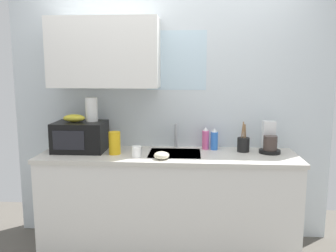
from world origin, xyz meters
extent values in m
cube|color=silver|center=(0.00, 0.35, 1.25)|extent=(3.06, 0.10, 2.50)
cube|color=white|center=(-0.59, 0.14, 1.79)|extent=(0.99, 0.32, 0.62)
cube|color=silver|center=(0.06, 0.31, 1.73)|extent=(0.56, 0.02, 0.55)
cube|color=white|center=(0.00, 0.00, 0.43)|extent=(2.26, 0.60, 0.86)
cube|color=beige|center=(0.00, 0.00, 0.88)|extent=(2.29, 0.63, 0.03)
cube|color=#9EA0A5|center=(0.06, 0.02, 0.83)|extent=(0.46, 0.38, 0.14)
cylinder|color=#B2B5BA|center=(0.06, 0.24, 1.01)|extent=(0.03, 0.03, 0.23)
cube|color=black|center=(-0.81, 0.05, 1.04)|extent=(0.46, 0.34, 0.27)
cube|color=black|center=(-0.86, -0.12, 1.04)|extent=(0.28, 0.01, 0.17)
ellipsoid|color=gold|center=(-0.86, 0.05, 1.20)|extent=(0.20, 0.11, 0.07)
cylinder|color=white|center=(-0.71, 0.10, 1.28)|extent=(0.11, 0.11, 0.22)
cylinder|color=black|center=(0.91, 0.08, 0.92)|extent=(0.19, 0.19, 0.03)
cylinder|color=#3F332D|center=(0.91, 0.07, 1.00)|extent=(0.12, 0.12, 0.13)
cube|color=silver|center=(0.91, 0.15, 1.05)|extent=(0.11, 0.09, 0.26)
cylinder|color=#E55999|center=(0.34, 0.20, 0.99)|extent=(0.06, 0.06, 0.18)
cone|color=white|center=(0.34, 0.20, 1.09)|extent=(0.05, 0.05, 0.04)
cylinder|color=blue|center=(0.42, 0.19, 0.98)|extent=(0.07, 0.07, 0.17)
cone|color=white|center=(0.42, 0.19, 1.08)|extent=(0.05, 0.05, 0.04)
cylinder|color=gold|center=(-0.47, -0.05, 1.00)|extent=(0.10, 0.10, 0.20)
cylinder|color=white|center=(-0.26, -0.14, 0.95)|extent=(0.08, 0.08, 0.09)
cylinder|color=black|center=(0.68, 0.12, 0.97)|extent=(0.11, 0.11, 0.13)
cylinder|color=olive|center=(0.67, 0.12, 1.06)|extent=(0.04, 0.03, 0.24)
cylinder|color=olive|center=(0.70, 0.13, 1.05)|extent=(0.03, 0.02, 0.21)
cylinder|color=olive|center=(0.68, 0.10, 1.05)|extent=(0.02, 0.02, 0.22)
ellipsoid|color=beige|center=(-0.04, -0.20, 0.93)|extent=(0.13, 0.13, 0.06)
camera|label=1|loc=(0.21, -3.10, 1.66)|focal=38.21mm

